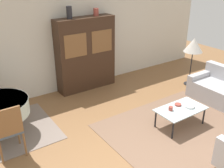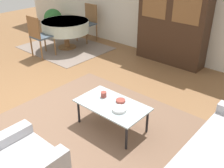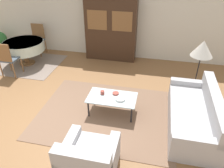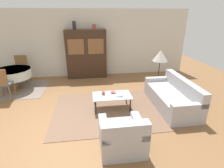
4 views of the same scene
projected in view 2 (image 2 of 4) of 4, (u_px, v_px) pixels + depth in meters
The scene contains 12 objects.
ground_plane at pixel (31, 110), 4.44m from camera, with size 14.00×14.00×0.00m, color brown.
area_rug at pixel (104, 126), 4.04m from camera, with size 2.99×2.34×0.01m.
dining_rug at pixel (65, 48), 7.09m from camera, with size 2.16×1.73×0.01m.
coffee_table at pixel (112, 106), 3.84m from camera, with size 1.05×0.61×0.41m.
display_cabinet at pixel (173, 21), 5.82m from camera, with size 1.60×0.43×1.95m.
dining_table at pixel (65, 27), 6.82m from camera, with size 1.22×1.22×0.73m.
dining_chair_near at pixel (39, 34), 6.26m from camera, with size 0.44×0.44×1.01m.
dining_chair_far at pixel (88, 20), 7.37m from camera, with size 0.44×0.44×1.01m.
cup at pixel (104, 94), 3.98m from camera, with size 0.09×0.09×0.08m.
bowl at pixel (119, 109), 3.66m from camera, with size 0.20×0.20×0.04m.
bowl_small at pixel (121, 101), 3.87m from camera, with size 0.14×0.14×0.03m.
potted_plant at pixel (53, 19), 8.18m from camera, with size 0.56×0.56×0.73m.
Camera 2 is at (3.47, -1.90, 2.48)m, focal length 42.00 mm.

